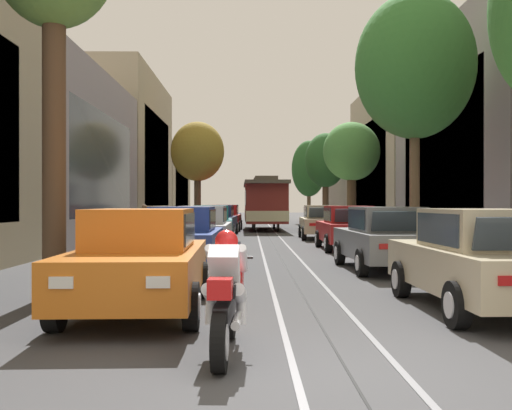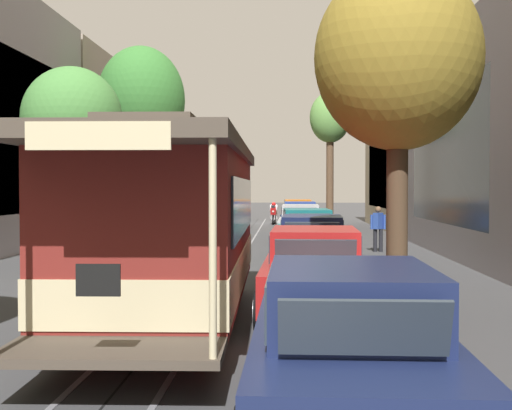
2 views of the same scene
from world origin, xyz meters
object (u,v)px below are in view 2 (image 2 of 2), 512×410
Objects in this scene: parked_car_grey_second_right at (198,217)px; street_tree_kerb_right_mid at (72,121)px; parked_car_teal_fourth_left at (307,232)px; street_tree_kerb_right_near at (183,146)px; parked_car_beige_fourth_right at (145,236)px; parked_car_red_sixth_left at (314,272)px; parked_car_navy_far_left at (350,348)px; street_tree_kerb_left_near at (330,121)px; street_tree_kerb_right_second at (141,101)px; parked_car_blue_second_left at (300,218)px; cable_car_trolley at (172,226)px; parked_car_silver_mid_left at (300,223)px; motorcycle_with_rider at (274,214)px; parked_car_navy_fifth_left at (312,246)px; parked_car_beige_near_right at (207,213)px; parked_car_red_mid_right at (174,224)px; pedestrian_on_left_pavement at (378,226)px; parked_car_orange_near_left at (297,213)px; street_tree_kerb_left_second at (398,60)px.

street_tree_kerb_right_mid reaches higher than parked_car_grey_second_right.
street_tree_kerb_right_near reaches higher than parked_car_teal_fourth_left.
parked_car_beige_fourth_right is (-0.01, 13.04, 0.00)m from parked_car_grey_second_right.
parked_car_navy_far_left is at bearing 90.87° from parked_car_red_sixth_left.
street_tree_kerb_right_second is at bearing 44.02° from street_tree_kerb_left_near.
parked_car_grey_second_right is at bearing -3.07° from parked_car_blue_second_left.
parked_car_silver_mid_left is at bearing -98.64° from cable_car_trolley.
parked_car_blue_second_left is 0.58× the size of street_tree_kerb_left_near.
street_tree_kerb_right_near is (6.42, -27.09, 3.88)m from parked_car_red_sixth_left.
cable_car_trolley is 30.55m from motorcycle_with_rider.
parked_car_silver_mid_left is 21.84m from parked_car_navy_far_left.
street_tree_kerb_right_mid is 23.73m from motorcycle_with_rider.
parked_car_blue_second_left is 1.00× the size of parked_car_red_sixth_left.
cable_car_trolley reaches higher than parked_car_grey_second_right.
parked_car_navy_far_left is 0.76× the size of street_tree_kerb_right_mid.
parked_car_teal_fourth_left and parked_car_navy_fifth_left have the same top height.
parked_car_red_sixth_left is at bearing 88.93° from parked_car_teal_fourth_left.
street_tree_kerb_right_mid reaches higher than parked_car_beige_near_right.
cable_car_trolley is at bearing 103.56° from street_tree_kerb_right_second.
parked_car_blue_second_left is at bearing -115.20° from street_tree_kerb_right_mid.
parked_car_silver_mid_left is 1.00× the size of parked_car_red_sixth_left.
street_tree_kerb_right_mid reaches higher than parked_car_navy_far_left.
parked_car_silver_mid_left reaches higher than motorcycle_with_rider.
street_tree_kerb_right_second reaches higher than parked_car_red_mid_right.
pedestrian_on_left_pavement reaches higher than parked_car_red_sixth_left.
cable_car_trolley is (2.64, 11.16, 0.86)m from parked_car_teal_fourth_left.
parked_car_navy_fifth_left is 1.00× the size of parked_car_red_sixth_left.
parked_car_blue_second_left is 9.59m from street_tree_kerb_right_near.
pedestrian_on_left_pavement is at bearing 121.80° from street_tree_kerb_right_near.
parked_car_blue_second_left is 5.24m from parked_car_silver_mid_left.
parked_car_red_mid_right is at bearing 50.17° from parked_car_blue_second_left.
parked_car_teal_fourth_left is at bearing 83.38° from street_tree_kerb_left_near.
parked_car_blue_second_left is 0.99× the size of parked_car_beige_fourth_right.
parked_car_orange_near_left is 1.00× the size of parked_car_grey_second_right.
street_tree_kerb_left_second is at bearing -148.69° from parked_car_red_sixth_left.
street_tree_kerb_right_second is 4.25× the size of motorcycle_with_rider.
parked_car_red_mid_right is 0.67× the size of street_tree_kerb_left_second.
parked_car_beige_near_right is (5.07, -27.21, 0.00)m from parked_car_red_sixth_left.
street_tree_kerb_right_mid is (8.55, 18.88, -1.76)m from street_tree_kerb_left_near.
parked_car_red_mid_right is at bearing -64.83° from street_tree_kerb_left_second.
parked_car_red_mid_right is at bearing -62.09° from parked_car_navy_fifth_left.
street_tree_kerb_left_second reaches higher than parked_car_navy_far_left.
motorcycle_with_rider is (-3.86, -2.59, -0.15)m from parked_car_beige_near_right.
parked_car_navy_fifth_left reaches higher than motorcycle_with_rider.
street_tree_kerb_right_mid is (6.74, -1.63, 3.39)m from parked_car_navy_fifth_left.
parked_car_red_mid_right is at bearing -100.84° from street_tree_kerb_right_mid.
parked_car_beige_near_right is (5.15, -32.93, 0.00)m from parked_car_navy_far_left.
parked_car_orange_near_left is 1.01× the size of parked_car_red_mid_right.
parked_car_red_sixth_left is 28.11m from street_tree_kerb_right_near.
parked_car_beige_fourth_right is (4.85, -8.59, 0.00)m from parked_car_red_sixth_left.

